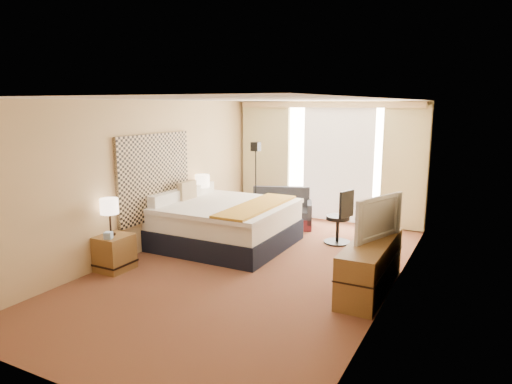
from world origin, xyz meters
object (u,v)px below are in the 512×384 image
at_px(lamp_right, 202,182).
at_px(floor_lamp, 256,167).
at_px(nightstand_left, 115,253).
at_px(media_dresser, 370,266).
at_px(television, 373,216).
at_px(loveseat, 281,214).
at_px(lamp_left, 109,207).
at_px(bed, 223,223).
at_px(desk_chair, 340,220).
at_px(nightstand_right, 205,218).

bearing_deg(lamp_right, floor_lamp, 49.33).
bearing_deg(nightstand_left, media_dresser, 15.84).
distance_m(media_dresser, television, 0.68).
relative_size(loveseat, television, 1.39).
distance_m(lamp_left, television, 3.90).
bearing_deg(lamp_right, lamp_left, -90.26).
height_order(bed, lamp_right, lamp_right).
bearing_deg(desk_chair, nightstand_right, -152.82).
bearing_deg(nightstand_left, lamp_right, 90.61).
bearing_deg(nightstand_right, media_dresser, -21.40).
bearing_deg(lamp_left, nightstand_left, 18.31).
xyz_separation_m(floor_lamp, television, (2.93, -2.10, -0.25)).
relative_size(loveseat, floor_lamp, 0.82).
xyz_separation_m(desk_chair, lamp_left, (-2.72, -2.94, 0.55)).
distance_m(desk_chair, lamp_right, 2.81).
height_order(floor_lamp, television, floor_lamp).
height_order(loveseat, floor_lamp, floor_lamp).
height_order(media_dresser, bed, bed).
bearing_deg(nightstand_right, nightstand_left, -90.00).
xyz_separation_m(lamp_right, television, (3.68, -1.23, -0.02)).
bearing_deg(bed, lamp_left, -113.85).
bearing_deg(floor_lamp, television, -35.67).
distance_m(nightstand_left, floor_lamp, 3.56).
xyz_separation_m(nightstand_left, television, (3.65, 1.25, 0.73)).
height_order(nightstand_left, television, television).
xyz_separation_m(bed, loveseat, (0.41, 1.64, -0.14)).
height_order(lamp_right, television, television).
distance_m(nightstand_left, nightstand_right, 2.50).
height_order(bed, floor_lamp, floor_lamp).
relative_size(lamp_right, television, 0.58).
relative_size(floor_lamp, lamp_right, 2.92).
bearing_deg(loveseat, desk_chair, -43.96).
bearing_deg(nightstand_left, lamp_left, -161.69).
height_order(desk_chair, television, television).
bearing_deg(bed, desk_chair, 28.70).
bearing_deg(nightstand_left, nightstand_right, 90.00).
distance_m(media_dresser, lamp_right, 4.05).
distance_m(nightstand_right, bed, 1.01).
xyz_separation_m(nightstand_left, lamp_left, (-0.04, -0.01, 0.72)).
bearing_deg(bed, media_dresser, -16.38).
relative_size(desk_chair, lamp_left, 1.74).
bearing_deg(lamp_left, bed, 66.15).
xyz_separation_m(floor_lamp, lamp_left, (-0.76, -3.36, -0.25)).
distance_m(nightstand_left, lamp_left, 0.73).
relative_size(nightstand_right, bed, 0.24).
relative_size(nightstand_left, floor_lamp, 0.31).
height_order(lamp_left, lamp_right, lamp_right).
bearing_deg(lamp_right, media_dresser, -21.01).
bearing_deg(loveseat, nightstand_right, -161.05).
xyz_separation_m(floor_lamp, desk_chair, (1.97, -0.42, -0.80)).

